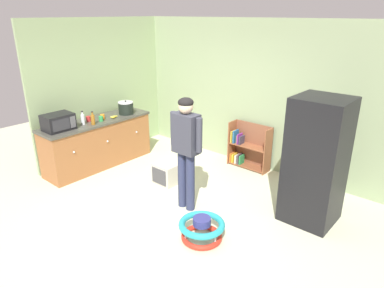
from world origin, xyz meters
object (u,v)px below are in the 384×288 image
at_px(refrigerator, 316,162).
at_px(clear_bottle, 83,119).
at_px(orange_cup, 103,117).
at_px(banana_bunch, 114,117).
at_px(amber_bottle, 93,119).
at_px(green_cup, 101,119).
at_px(baby_walker, 202,229).
at_px(microwave, 58,122).
at_px(standing_person, 186,144).
at_px(white_cup, 131,107).
at_px(kitchen_counter, 98,143).
at_px(crock_pot, 126,108).
at_px(red_cup, 88,119).
at_px(bookshelf, 248,148).
at_px(pet_carrier, 170,171).

distance_m(refrigerator, clear_bottle, 3.98).
bearing_deg(orange_cup, banana_bunch, 60.27).
height_order(amber_bottle, green_cup, amber_bottle).
relative_size(baby_walker, microwave, 1.26).
bearing_deg(banana_bunch, microwave, -98.00).
distance_m(baby_walker, microwave, 3.14).
height_order(standing_person, white_cup, standing_person).
bearing_deg(kitchen_counter, crock_pot, 82.32).
bearing_deg(amber_bottle, kitchen_counter, 136.42).
xyz_separation_m(kitchen_counter, standing_person, (2.32, -0.08, 0.58)).
distance_m(clear_bottle, red_cup, 0.19).
height_order(refrigerator, microwave, refrigerator).
bearing_deg(red_cup, standing_person, 1.16).
bearing_deg(kitchen_counter, microwave, -89.79).
bearing_deg(bookshelf, clear_bottle, -135.76).
height_order(pet_carrier, banana_bunch, banana_bunch).
bearing_deg(microwave, pet_carrier, 36.76).
xyz_separation_m(baby_walker, green_cup, (-2.88, 0.57, 0.79)).
distance_m(standing_person, green_cup, 2.21).
bearing_deg(standing_person, banana_bunch, 169.80).
height_order(bookshelf, pet_carrier, bookshelf).
height_order(banana_bunch, amber_bottle, amber_bottle).
xyz_separation_m(pet_carrier, orange_cup, (-1.48, -0.27, 0.77)).
xyz_separation_m(crock_pot, green_cup, (0.03, -0.62, -0.08)).
bearing_deg(green_cup, white_cup, 105.44).
bearing_deg(amber_bottle, clear_bottle, -144.06).
relative_size(clear_bottle, green_cup, 2.59).
bearing_deg(white_cup, clear_bottle, -82.07).
xyz_separation_m(crock_pot, banana_bunch, (0.06, -0.34, -0.09)).
xyz_separation_m(kitchen_counter, pet_carrier, (1.52, 0.40, -0.27)).
bearing_deg(clear_bottle, baby_walker, -4.85).
distance_m(pet_carrier, green_cup, 1.64).
bearing_deg(microwave, baby_walker, 3.70).
relative_size(microwave, crock_pot, 1.62).
height_order(refrigerator, green_cup, refrigerator).
bearing_deg(bookshelf, baby_walker, -71.29).
bearing_deg(crock_pot, red_cup, -99.62).
distance_m(crock_pot, clear_bottle, 0.94).
bearing_deg(baby_walker, banana_bunch, 163.32).
bearing_deg(white_cup, refrigerator, -1.33).
relative_size(amber_bottle, green_cup, 2.59).
xyz_separation_m(kitchen_counter, baby_walker, (3.00, -0.54, -0.29)).
bearing_deg(bookshelf, green_cup, -139.43).
bearing_deg(standing_person, red_cup, -178.84).
bearing_deg(amber_bottle, red_cup, 166.42).
height_order(crock_pot, white_cup, crock_pot).
bearing_deg(pet_carrier, crock_pot, 169.97).
height_order(standing_person, clear_bottle, standing_person).
xyz_separation_m(microwave, green_cup, (0.12, 0.77, -0.09)).
xyz_separation_m(bookshelf, white_cup, (-2.34, -0.87, 0.58)).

